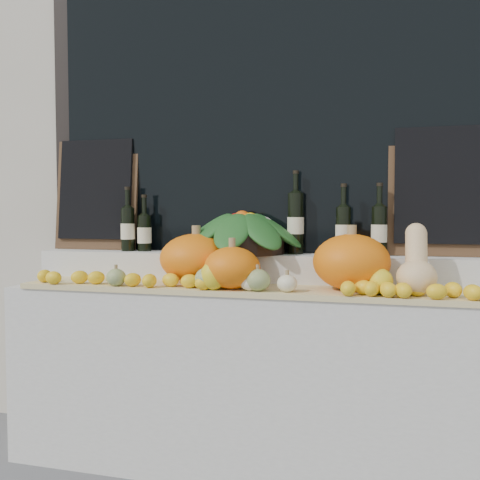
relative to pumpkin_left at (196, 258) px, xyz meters
name	(u,v)px	position (x,y,z in m)	size (l,w,h in m)	color
storefront_facade	(274,47)	(0.23, 0.76, 1.22)	(7.00, 0.94, 4.50)	beige
display_sill	(244,378)	(0.23, 0.04, -0.59)	(2.30, 0.55, 0.88)	silver
rear_tier	(251,269)	(0.23, 0.19, -0.07)	(2.30, 0.25, 0.16)	silver
straw_bedding	(237,290)	(0.23, -0.09, -0.13)	(2.10, 0.32, 0.03)	tan
pumpkin_left	(196,258)	(0.00, 0.00, 0.00)	(0.36, 0.36, 0.24)	orange
pumpkin_right	(351,262)	(0.75, -0.05, 0.00)	(0.34, 0.34, 0.25)	orange
pumpkin_center	(232,268)	(0.23, -0.15, -0.03)	(0.26, 0.26, 0.19)	orange
butternut_squash	(416,266)	(1.02, -0.11, 0.00)	(0.17, 0.22, 0.30)	#EFC48C
decorative_gourds	(245,279)	(0.30, -0.19, -0.07)	(1.30, 0.17, 0.15)	#39681F
lemon_heap	(231,283)	(0.23, -0.20, -0.09)	(2.20, 0.16, 0.06)	yellow
produce_bowl	(242,233)	(0.19, 0.17, 0.12)	(0.66, 0.66, 0.23)	black
wine_bottle_far_left	(128,229)	(-0.46, 0.18, 0.14)	(0.08, 0.08, 0.35)	black
wine_bottle_near_left	(144,233)	(-0.37, 0.20, 0.12)	(0.08, 0.08, 0.31)	black
wine_bottle_tall	(296,223)	(0.45, 0.23, 0.17)	(0.08, 0.08, 0.42)	black
wine_bottle_near_right	(343,230)	(0.69, 0.18, 0.14)	(0.08, 0.08, 0.35)	black
wine_bottle_far_right	(379,230)	(0.86, 0.20, 0.14)	(0.08, 0.08, 0.35)	black
chalkboard_left	(96,192)	(-0.69, 0.25, 0.34)	(0.50, 0.09, 0.62)	#4C331E
chalkboard_right	(443,188)	(1.15, 0.25, 0.34)	(0.50, 0.09, 0.62)	#4C331E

